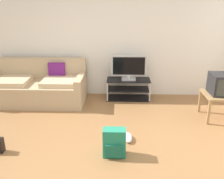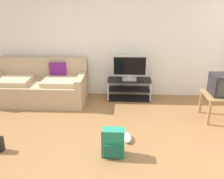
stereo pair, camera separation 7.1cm
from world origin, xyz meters
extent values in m
cube|color=olive|center=(0.00, 0.00, -0.01)|extent=(9.00, 9.80, 0.02)
cube|color=silver|center=(0.00, 2.45, 1.35)|extent=(9.00, 0.10, 2.70)
cube|color=tan|center=(-1.38, 1.86, 0.22)|extent=(2.02, 0.94, 0.45)
cube|color=tan|center=(-1.38, 2.23, 0.68)|extent=(2.02, 0.20, 0.46)
cube|color=tan|center=(-0.44, 1.86, 0.53)|extent=(0.14, 0.94, 0.17)
cube|color=#CBAF89|center=(-1.94, 1.80, 0.50)|extent=(0.81, 0.65, 0.10)
cube|color=#CBAF89|center=(-0.83, 1.80, 0.50)|extent=(0.81, 0.65, 0.10)
cube|color=#661E70|center=(-0.99, 2.11, 0.65)|extent=(0.36, 0.12, 0.36)
cube|color=black|center=(0.59, 2.12, 0.45)|extent=(0.96, 0.43, 0.02)
cube|color=black|center=(0.59, 2.12, 0.23)|extent=(0.92, 0.41, 0.02)
cube|color=black|center=(0.59, 2.12, 0.01)|extent=(0.96, 0.43, 0.02)
cylinder|color=#B7B7BC|center=(0.12, 1.93, 0.23)|extent=(0.03, 0.03, 0.46)
cylinder|color=#B7B7BC|center=(1.05, 1.93, 0.23)|extent=(0.03, 0.03, 0.46)
cylinder|color=#B7B7BC|center=(0.12, 2.32, 0.23)|extent=(0.03, 0.03, 0.46)
cylinder|color=#B7B7BC|center=(1.05, 2.32, 0.23)|extent=(0.03, 0.03, 0.46)
cube|color=#B2B2B7|center=(0.59, 2.10, 0.48)|extent=(0.30, 0.22, 0.05)
cube|color=#B2B2B7|center=(0.59, 2.10, 0.53)|extent=(0.05, 0.04, 0.04)
cube|color=#B2B2B7|center=(0.59, 2.10, 0.77)|extent=(0.75, 0.04, 0.45)
cube|color=black|center=(0.59, 2.08, 0.77)|extent=(0.69, 0.01, 0.39)
cube|color=#9E7A4C|center=(2.24, 1.18, 0.47)|extent=(0.58, 0.58, 0.03)
cube|color=#9E7A4C|center=(1.98, 0.92, 0.23)|extent=(0.04, 0.04, 0.45)
cube|color=#9E7A4C|center=(1.98, 1.45, 0.23)|extent=(0.04, 0.04, 0.45)
cube|color=#232326|center=(2.24, 1.20, 0.67)|extent=(0.39, 0.43, 0.38)
cube|color=#238466|center=(0.32, -0.09, 0.21)|extent=(0.32, 0.17, 0.42)
cube|color=#1A634C|center=(0.32, -0.18, 0.14)|extent=(0.25, 0.04, 0.19)
cylinder|color=#1A634C|center=(0.23, 0.02, 0.23)|extent=(0.04, 0.04, 0.34)
cylinder|color=#1A634C|center=(0.41, 0.02, 0.23)|extent=(0.04, 0.04, 0.34)
ellipsoid|color=white|center=(0.31, 0.34, 0.04)|extent=(0.17, 0.30, 0.09)
ellipsoid|color=white|center=(0.53, 0.34, 0.04)|extent=(0.14, 0.30, 0.09)
camera|label=1|loc=(0.38, -3.12, 2.11)|focal=39.59mm
camera|label=2|loc=(0.45, -3.11, 2.11)|focal=39.59mm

